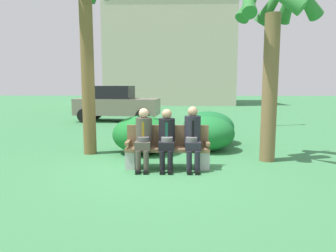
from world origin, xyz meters
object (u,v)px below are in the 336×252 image
seated_man_middle (167,136)px  shrub_mid_lawn (143,134)px  street_lamp (271,72)px  building_backdrop (170,49)px  seated_man_right (193,135)px  palm_tree_tall (273,19)px  shrub_near_bench (208,127)px  park_bench (168,148)px  parked_car_near (117,104)px  shrub_far_lawn (207,133)px  palm_tree_short (85,7)px  seated_man_left (143,136)px

seated_man_middle → shrub_mid_lawn: (-0.67, 1.53, -0.22)m
street_lamp → building_backdrop: (-4.52, 15.70, 2.66)m
seated_man_right → palm_tree_tall: palm_tree_tall is taller
seated_man_middle → shrub_near_bench: seated_man_middle is taller
park_bench → parked_car_near: (-2.67, 8.29, 0.42)m
shrub_near_bench → shrub_far_lawn: (-0.14, -1.03, -0.02)m
seated_man_middle → building_backdrop: (-0.42, 22.58, 4.22)m
palm_tree_short → shrub_mid_lawn: size_ratio=3.27×
seated_man_left → parked_car_near: (-2.17, 8.42, 0.13)m
parked_car_near → palm_tree_short: bearing=-84.8°
seated_man_middle → shrub_far_lawn: 2.17m
seated_man_left → seated_man_right: 1.02m
shrub_far_lawn → building_backdrop: size_ratio=0.13×
seated_man_right → shrub_far_lawn: 1.97m
seated_man_right → park_bench: bearing=166.3°
seated_man_right → street_lamp: street_lamp is taller
parked_car_near → building_backdrop: (2.23, 14.15, 4.09)m
park_bench → seated_man_left: (-0.50, -0.13, 0.30)m
seated_man_middle → shrub_mid_lawn: bearing=113.7°
building_backdrop → palm_tree_tall: bearing=-82.9°
park_bench → seated_man_right: size_ratio=1.34×
shrub_far_lawn → park_bench: bearing=-119.6°
seated_man_left → building_backdrop: 22.96m
palm_tree_short → shrub_far_lawn: bearing=9.1°
shrub_near_bench → parked_car_near: 6.70m
seated_man_middle → shrub_near_bench: bearing=68.5°
park_bench → seated_man_middle: seated_man_middle is taller
seated_man_right → palm_tree_tall: bearing=23.2°
seated_man_left → seated_man_middle: size_ratio=1.01×
palm_tree_tall → building_backdrop: 22.05m
seated_man_middle → palm_tree_tall: 3.47m
seated_man_left → palm_tree_tall: bearing=15.3°
seated_man_left → street_lamp: 8.41m
shrub_mid_lawn → park_bench: bearing=-63.9°
park_bench → shrub_near_bench: size_ratio=1.14×
seated_man_middle → palm_tree_short: size_ratio=0.25×
park_bench → shrub_far_lawn: 2.03m
seated_man_middle → shrub_mid_lawn: 1.68m
parked_car_near → street_lamp: bearing=-12.9°
seated_man_right → palm_tree_tall: 3.11m
palm_tree_short → building_backdrop: size_ratio=0.45×
shrub_near_bench → parked_car_near: bearing=124.7°
park_bench → palm_tree_short: size_ratio=0.35×
seated_man_middle → building_backdrop: building_backdrop is taller
seated_man_right → seated_man_middle: bearing=-179.4°
building_backdrop → palm_tree_short: bearing=-94.3°
seated_man_left → seated_man_middle: seated_man_left is taller
park_bench → seated_man_middle: bearing=-95.6°
seated_man_middle → parked_car_near: parked_car_near is taller
shrub_mid_lawn → parked_car_near: (-1.99, 6.89, 0.35)m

